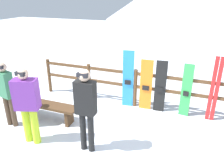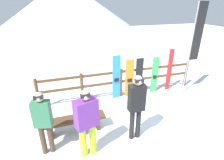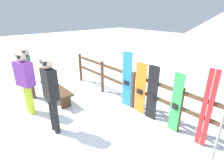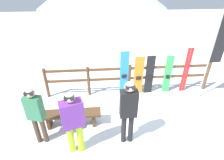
{
  "view_description": "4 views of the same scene",
  "coord_description": "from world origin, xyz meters",
  "px_view_note": "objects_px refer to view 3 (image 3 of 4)",
  "views": [
    {
      "loc": [
        1.29,
        -3.58,
        2.94
      ],
      "look_at": [
        -0.34,
        0.82,
        1.06
      ],
      "focal_mm": 35.0,
      "sensor_mm": 36.0,
      "label": 1
    },
    {
      "loc": [
        -2.02,
        -3.54,
        3.18
      ],
      "look_at": [
        -0.6,
        0.88,
        1.08
      ],
      "focal_mm": 28.0,
      "sensor_mm": 36.0,
      "label": 2
    },
    {
      "loc": [
        2.93,
        -1.59,
        2.54
      ],
      "look_at": [
        -0.09,
        1.02,
        0.98
      ],
      "focal_mm": 28.0,
      "sensor_mm": 36.0,
      "label": 3
    },
    {
      "loc": [
        -1.04,
        -3.38,
        3.52
      ],
      "look_at": [
        -0.67,
        0.78,
        1.08
      ],
      "focal_mm": 28.0,
      "sensor_mm": 36.0,
      "label": 4
    }
  ],
  "objects_px": {
    "bench": "(56,90)",
    "snowboard_orange": "(140,89)",
    "person_purple": "(25,80)",
    "snowboard_blue": "(127,80)",
    "person_black": "(51,90)",
    "ski_pair_red": "(207,110)",
    "person_plaid_green": "(29,70)",
    "snowboard_black_stripe": "(152,93)",
    "snowboard_green": "(176,103)"
  },
  "relations": [
    {
      "from": "bench",
      "to": "snowboard_orange",
      "type": "xyz_separation_m",
      "value": [
        2.12,
        1.38,
        0.35
      ]
    },
    {
      "from": "person_purple",
      "to": "snowboard_blue",
      "type": "xyz_separation_m",
      "value": [
        1.43,
        2.22,
        -0.15
      ]
    },
    {
      "from": "person_black",
      "to": "person_purple",
      "type": "height_order",
      "value": "person_black"
    },
    {
      "from": "snowboard_orange",
      "to": "ski_pair_red",
      "type": "bearing_deg",
      "value": 0.12
    },
    {
      "from": "snowboard_blue",
      "to": "person_plaid_green",
      "type": "bearing_deg",
      "value": -140.64
    },
    {
      "from": "snowboard_black_stripe",
      "to": "ski_pair_red",
      "type": "bearing_deg",
      "value": 0.16
    },
    {
      "from": "bench",
      "to": "snowboard_black_stripe",
      "type": "height_order",
      "value": "snowboard_black_stripe"
    },
    {
      "from": "person_plaid_green",
      "to": "snowboard_blue",
      "type": "distance_m",
      "value": 2.97
    },
    {
      "from": "snowboard_green",
      "to": "ski_pair_red",
      "type": "relative_size",
      "value": 0.85
    },
    {
      "from": "snowboard_blue",
      "to": "snowboard_green",
      "type": "relative_size",
      "value": 1.14
    },
    {
      "from": "person_purple",
      "to": "person_plaid_green",
      "type": "bearing_deg",
      "value": 158.92
    },
    {
      "from": "bench",
      "to": "snowboard_green",
      "type": "bearing_deg",
      "value": 23.87
    },
    {
      "from": "person_purple",
      "to": "snowboard_black_stripe",
      "type": "distance_m",
      "value": 3.19
    },
    {
      "from": "bench",
      "to": "ski_pair_red",
      "type": "height_order",
      "value": "ski_pair_red"
    },
    {
      "from": "snowboard_black_stripe",
      "to": "ski_pair_red",
      "type": "relative_size",
      "value": 0.86
    },
    {
      "from": "snowboard_orange",
      "to": "snowboard_black_stripe",
      "type": "height_order",
      "value": "snowboard_black_stripe"
    },
    {
      "from": "person_purple",
      "to": "snowboard_green",
      "type": "xyz_separation_m",
      "value": [
        2.93,
        2.22,
        -0.25
      ]
    },
    {
      "from": "person_purple",
      "to": "snowboard_blue",
      "type": "distance_m",
      "value": 2.64
    },
    {
      "from": "snowboard_black_stripe",
      "to": "ski_pair_red",
      "type": "height_order",
      "value": "ski_pair_red"
    },
    {
      "from": "snowboard_blue",
      "to": "snowboard_orange",
      "type": "height_order",
      "value": "snowboard_blue"
    },
    {
      "from": "snowboard_black_stripe",
      "to": "snowboard_green",
      "type": "bearing_deg",
      "value": -0.0
    },
    {
      "from": "person_purple",
      "to": "person_black",
      "type": "bearing_deg",
      "value": 7.95
    },
    {
      "from": "snowboard_orange",
      "to": "ski_pair_red",
      "type": "xyz_separation_m",
      "value": [
        1.63,
        0.0,
        0.13
      ]
    },
    {
      "from": "person_plaid_green",
      "to": "snowboard_green",
      "type": "relative_size",
      "value": 1.12
    },
    {
      "from": "person_purple",
      "to": "snowboard_black_stripe",
      "type": "height_order",
      "value": "person_purple"
    },
    {
      "from": "person_black",
      "to": "person_plaid_green",
      "type": "bearing_deg",
      "value": 175.43
    },
    {
      "from": "person_black",
      "to": "snowboard_green",
      "type": "xyz_separation_m",
      "value": [
        1.72,
        2.05,
        -0.33
      ]
    },
    {
      "from": "snowboard_blue",
      "to": "ski_pair_red",
      "type": "distance_m",
      "value": 2.12
    },
    {
      "from": "bench",
      "to": "snowboard_blue",
      "type": "xyz_separation_m",
      "value": [
        1.63,
        1.38,
        0.45
      ]
    },
    {
      "from": "snowboard_orange",
      "to": "ski_pair_red",
      "type": "height_order",
      "value": "ski_pair_red"
    },
    {
      "from": "bench",
      "to": "snowboard_green",
      "type": "distance_m",
      "value": 3.44
    },
    {
      "from": "person_purple",
      "to": "snowboard_blue",
      "type": "bearing_deg",
      "value": 57.22
    },
    {
      "from": "person_plaid_green",
      "to": "snowboard_blue",
      "type": "relative_size",
      "value": 0.98
    },
    {
      "from": "person_plaid_green",
      "to": "ski_pair_red",
      "type": "relative_size",
      "value": 0.96
    },
    {
      "from": "person_plaid_green",
      "to": "snowboard_green",
      "type": "xyz_separation_m",
      "value": [
        3.79,
        1.88,
        -0.23
      ]
    },
    {
      "from": "bench",
      "to": "snowboard_orange",
      "type": "bearing_deg",
      "value": 33.14
    },
    {
      "from": "ski_pair_red",
      "to": "snowboard_black_stripe",
      "type": "bearing_deg",
      "value": -179.84
    },
    {
      "from": "person_purple",
      "to": "person_plaid_green",
      "type": "xyz_separation_m",
      "value": [
        -0.87,
        0.33,
        -0.02
      ]
    },
    {
      "from": "snowboard_black_stripe",
      "to": "person_black",
      "type": "bearing_deg",
      "value": -117.85
    },
    {
      "from": "person_purple",
      "to": "ski_pair_red",
      "type": "relative_size",
      "value": 1.0
    },
    {
      "from": "snowboard_orange",
      "to": "person_plaid_green",
      "type": "bearing_deg",
      "value": -145.96
    },
    {
      "from": "person_purple",
      "to": "bench",
      "type": "bearing_deg",
      "value": 103.66
    },
    {
      "from": "person_plaid_green",
      "to": "snowboard_green",
      "type": "distance_m",
      "value": 4.24
    },
    {
      "from": "snowboard_blue",
      "to": "snowboard_black_stripe",
      "type": "distance_m",
      "value": 0.87
    },
    {
      "from": "snowboard_orange",
      "to": "snowboard_black_stripe",
      "type": "bearing_deg",
      "value": 0.0
    },
    {
      "from": "snowboard_black_stripe",
      "to": "ski_pair_red",
      "type": "distance_m",
      "value": 1.26
    },
    {
      "from": "person_plaid_green",
      "to": "snowboard_black_stripe",
      "type": "xyz_separation_m",
      "value": [
        3.16,
        1.88,
        -0.22
      ]
    },
    {
      "from": "ski_pair_red",
      "to": "snowboard_green",
      "type": "bearing_deg",
      "value": -179.68
    },
    {
      "from": "person_black",
      "to": "snowboard_black_stripe",
      "type": "height_order",
      "value": "person_black"
    },
    {
      "from": "bench",
      "to": "snowboard_blue",
      "type": "height_order",
      "value": "snowboard_blue"
    }
  ]
}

